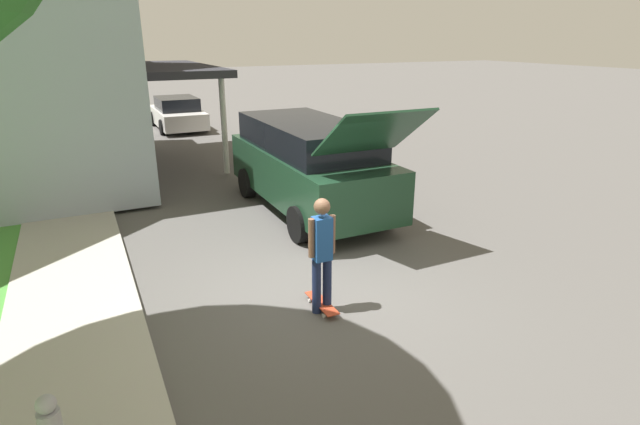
{
  "coord_description": "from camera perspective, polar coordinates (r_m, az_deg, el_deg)",
  "views": [
    {
      "loc": [
        -3.16,
        -6.36,
        3.79
      ],
      "look_at": [
        0.43,
        0.99,
        0.9
      ],
      "focal_mm": 28.0,
      "sensor_mm": 36.0,
      "label": 1
    }
  ],
  "objects": [
    {
      "name": "suv_parked",
      "position": [
        11.22,
        -1.3,
        5.68
      ],
      "size": [
        2.16,
        5.84,
        2.69
      ],
      "color": "#193823",
      "rests_on": "ground_plane"
    },
    {
      "name": "ground_plane",
      "position": [
        8.05,
        0.38,
        -8.63
      ],
      "size": [
        120.0,
        120.0,
        0.0
      ],
      "primitive_type": "plane",
      "color": "#54514F"
    },
    {
      "name": "sidewalk",
      "position": [
        12.92,
        -26.75,
        0.5
      ],
      "size": [
        1.8,
        80.0,
        0.1
      ],
      "color": "#ADA89E",
      "rests_on": "ground_plane"
    },
    {
      "name": "skateboarder",
      "position": [
        7.01,
        0.22,
        -4.35
      ],
      "size": [
        0.41,
        0.23,
        1.73
      ],
      "color": "#192347",
      "rests_on": "ground_plane"
    },
    {
      "name": "skateboard",
      "position": [
        7.46,
        0.21,
        -10.34
      ],
      "size": [
        0.21,
        0.78,
        0.1
      ],
      "color": "#B73D23",
      "rests_on": "ground_plane"
    },
    {
      "name": "car_down_street",
      "position": [
        22.74,
        -15.98,
        10.8
      ],
      "size": [
        1.92,
        4.13,
        1.35
      ],
      "color": "silver",
      "rests_on": "ground_plane"
    }
  ]
}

